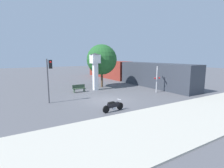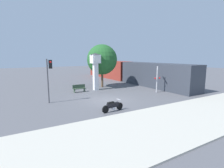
% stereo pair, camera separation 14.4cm
% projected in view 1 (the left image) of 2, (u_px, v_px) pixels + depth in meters
% --- Properties ---
extents(ground_plane, '(120.00, 120.00, 0.00)m').
position_uv_depth(ground_plane, '(108.00, 100.00, 17.56)').
color(ground_plane, '#56565B').
extents(sidewalk_strip, '(36.00, 6.00, 0.10)m').
position_uv_depth(sidewalk_strip, '(163.00, 123.00, 11.35)').
color(sidewalk_strip, '#BCB7A8').
rests_on(sidewalk_strip, ground_plane).
extents(motorcycle, '(2.04, 0.49, 0.90)m').
position_uv_depth(motorcycle, '(113.00, 106.00, 13.96)').
color(motorcycle, black).
rests_on(motorcycle, ground_plane).
extents(clock_tower, '(1.31, 1.31, 4.77)m').
position_uv_depth(clock_tower, '(95.00, 66.00, 22.41)').
color(clock_tower, white).
rests_on(clock_tower, ground_plane).
extents(freight_train, '(2.80, 26.54, 3.40)m').
position_uv_depth(freight_train, '(128.00, 72.00, 30.73)').
color(freight_train, '#333842').
rests_on(freight_train, ground_plane).
extents(traffic_light, '(0.50, 0.35, 4.15)m').
position_uv_depth(traffic_light, '(49.00, 73.00, 16.09)').
color(traffic_light, '#47474C').
rests_on(traffic_light, ground_plane).
extents(railroad_crossing_signal, '(0.90, 0.82, 3.20)m').
position_uv_depth(railroad_crossing_signal, '(157.00, 78.00, 21.10)').
color(railroad_crossing_signal, '#B7B7BC').
rests_on(railroad_crossing_signal, ground_plane).
extents(street_tree, '(4.23, 4.23, 6.02)m').
position_uv_depth(street_tree, '(102.00, 60.00, 24.46)').
color(street_tree, brown).
rests_on(street_tree, ground_plane).
extents(bench, '(1.60, 0.44, 0.92)m').
position_uv_depth(bench, '(79.00, 88.00, 21.45)').
color(bench, '#384C38').
rests_on(bench, ground_plane).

